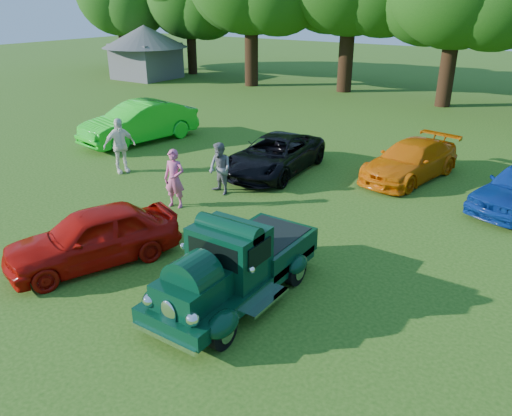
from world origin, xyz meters
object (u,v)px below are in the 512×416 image
Objects in this scene: spectator_pink at (174,179)px; spectator_grey at (220,169)px; gazebo at (145,46)px; red_convertible at (93,236)px; spectator_white at (120,146)px; hero_pickup at (236,266)px; back_car_black at (275,155)px; back_car_orange at (410,161)px; back_car_lime at (139,122)px.

spectator_pink is 1.07× the size of spectator_grey.
spectator_grey is at bearing -39.49° from gazebo.
red_convertible is 2.02× the size of spectator_white.
hero_pickup is 2.61× the size of spectator_grey.
back_car_black is 1.07× the size of back_car_orange.
gazebo reaches higher than back_car_lime.
spectator_white is at bearing -43.24° from back_car_lime.
spectator_grey is 25.71m from gazebo.
spectator_pink is at bearing -89.17° from spectator_grey.
spectator_pink is at bearing 123.91° from red_convertible.
gazebo reaches higher than spectator_grey.
gazebo is at bearing 122.52° from spectator_pink.
hero_pickup is 8.17m from back_car_black.
spectator_white is at bearing -138.16° from back_car_orange.
spectator_white reaches higher than hero_pickup.
back_car_lime is at bearing 152.56° from red_convertible.
red_convertible reaches higher than back_car_black.
back_car_orange is 6.58m from spectator_grey.
spectator_white is (-4.22, -0.31, 0.15)m from spectator_grey.
spectator_grey is at bearing -14.11° from back_car_lime.
gazebo reaches higher than back_car_orange.
hero_pickup is at bearing -41.32° from gazebo.
red_convertible is 5.23m from spectator_grey.
spectator_pink reaches higher than back_car_lime.
red_convertible is 10.78m from back_car_lime.
spectator_grey reaches higher than red_convertible.
gazebo is (-19.80, 16.32, 1.58)m from spectator_grey.
red_convertible is at bearing -115.52° from spectator_white.
back_car_lime is at bearing 58.52° from spectator_white.
gazebo is (-15.59, 16.63, 1.42)m from spectator_white.
back_car_lime reaches higher than hero_pickup.
hero_pickup is 0.84× the size of back_car_lime.
back_car_orange is at bearing 21.49° from back_car_black.
back_car_orange is 10.11m from spectator_white.
gazebo is (-20.13, 21.53, 1.73)m from red_convertible.
spectator_white is at bearing -46.86° from gazebo.
gazebo is (-20.12, 13.57, 1.75)m from back_car_black.
gazebo reaches higher than spectator_pink.
spectator_grey is (0.43, 1.61, -0.05)m from spectator_pink.
spectator_white reaches higher than back_car_black.
back_car_black is (7.00, -0.23, -0.19)m from back_car_lime.
hero_pickup is 13.05m from back_car_lime.
hero_pickup is 9.37m from back_car_orange.
back_car_orange is at bearing 89.30° from red_convertible.
spectator_white is (-3.78, 1.30, 0.10)m from spectator_pink.
back_car_black is at bearing 99.24° from spectator_grey.
spectator_grey is 0.84× the size of spectator_white.
back_car_orange is (4.19, 2.04, -0.01)m from back_car_black.
back_car_lime is 0.80× the size of gazebo.
gazebo reaches higher than back_car_black.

